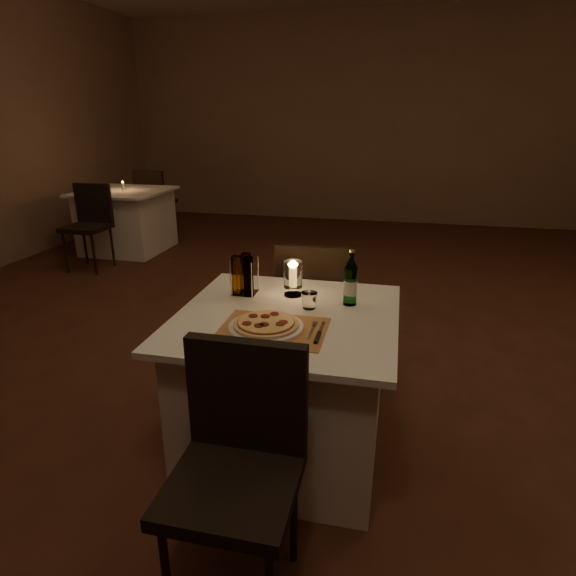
% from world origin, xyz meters
% --- Properties ---
extents(floor, '(8.00, 10.00, 0.02)m').
position_xyz_m(floor, '(0.00, 0.00, -0.01)').
color(floor, '#4C2418').
rests_on(floor, ground).
extents(wall_back, '(8.00, 0.02, 3.00)m').
position_xyz_m(wall_back, '(0.00, 5.01, 1.50)').
color(wall_back, '#86654E').
rests_on(wall_back, ground).
extents(main_table, '(1.00, 1.00, 0.74)m').
position_xyz_m(main_table, '(-0.22, -0.68, 0.37)').
color(main_table, white).
rests_on(main_table, ground).
extents(chair_near, '(0.42, 0.42, 0.90)m').
position_xyz_m(chair_near, '(-0.22, -1.40, 0.55)').
color(chair_near, black).
rests_on(chair_near, ground).
extents(chair_far, '(0.42, 0.42, 0.90)m').
position_xyz_m(chair_far, '(-0.22, 0.03, 0.55)').
color(chair_far, black).
rests_on(chair_far, ground).
extents(placemat, '(0.45, 0.34, 0.00)m').
position_xyz_m(placemat, '(-0.24, -0.86, 0.74)').
color(placemat, '#B1753D').
rests_on(placemat, main_table).
extents(plate, '(0.32, 0.32, 0.01)m').
position_xyz_m(plate, '(-0.27, -0.86, 0.75)').
color(plate, white).
rests_on(plate, placemat).
extents(pizza, '(0.28, 0.28, 0.02)m').
position_xyz_m(pizza, '(-0.27, -0.86, 0.77)').
color(pizza, '#D8B77F').
rests_on(pizza, plate).
extents(fork, '(0.02, 0.18, 0.00)m').
position_xyz_m(fork, '(-0.08, -0.83, 0.75)').
color(fork, silver).
rests_on(fork, placemat).
extents(knife, '(0.02, 0.22, 0.01)m').
position_xyz_m(knife, '(-0.04, -0.89, 0.75)').
color(knife, black).
rests_on(knife, placemat).
extents(tumbler, '(0.08, 0.08, 0.08)m').
position_xyz_m(tumbler, '(-0.14, -0.59, 0.78)').
color(tumbler, white).
rests_on(tumbler, main_table).
extents(water_bottle, '(0.07, 0.07, 0.27)m').
position_xyz_m(water_bottle, '(0.05, -0.50, 0.85)').
color(water_bottle, '#559E60').
rests_on(water_bottle, main_table).
extents(hurricane_candle, '(0.09, 0.09, 0.18)m').
position_xyz_m(hurricane_candle, '(-0.25, -0.44, 0.85)').
color(hurricane_candle, white).
rests_on(hurricane_candle, main_table).
extents(cruet_caddy, '(0.12, 0.12, 0.21)m').
position_xyz_m(cruet_caddy, '(-0.49, -0.48, 0.84)').
color(cruet_caddy, white).
rests_on(cruet_caddy, main_table).
extents(neighbor_table_left, '(1.00, 1.00, 0.74)m').
position_xyz_m(neighbor_table_left, '(-2.98, 2.56, 0.37)').
color(neighbor_table_left, white).
rests_on(neighbor_table_left, ground).
extents(neighbor_chair_la, '(0.42, 0.42, 0.90)m').
position_xyz_m(neighbor_chair_la, '(-2.98, 1.85, 0.55)').
color(neighbor_chair_la, black).
rests_on(neighbor_chair_la, ground).
extents(neighbor_chair_lb, '(0.42, 0.42, 0.90)m').
position_xyz_m(neighbor_chair_lb, '(-2.98, 3.28, 0.55)').
color(neighbor_chair_lb, black).
rests_on(neighbor_chair_lb, ground).
extents(neighbor_candle_left, '(0.03, 0.03, 0.11)m').
position_xyz_m(neighbor_candle_left, '(-2.98, 2.56, 0.79)').
color(neighbor_candle_left, white).
rests_on(neighbor_candle_left, neighbor_table_left).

